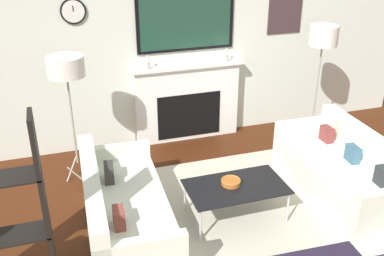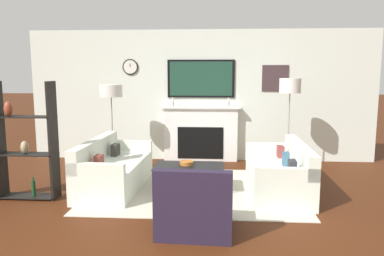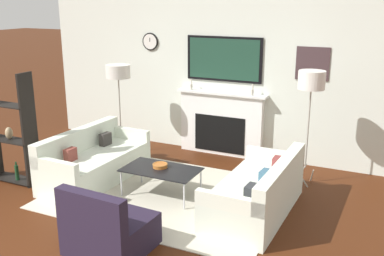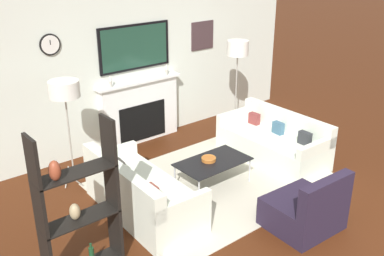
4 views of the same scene
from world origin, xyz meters
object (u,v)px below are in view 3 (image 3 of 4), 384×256
(couch_right, at_px, (258,194))
(floor_lamp_left, at_px, (118,73))
(armchair, at_px, (108,230))
(shelf_unit, at_px, (9,130))
(couch_left, at_px, (94,163))
(decorative_bowl, at_px, (160,165))
(floor_lamp_right, at_px, (312,82))
(coffee_table, at_px, (161,171))

(couch_right, distance_m, floor_lamp_left, 3.44)
(armchair, distance_m, shelf_unit, 2.78)
(couch_left, distance_m, decorative_bowl, 1.19)
(couch_left, xyz_separation_m, floor_lamp_right, (2.97, 1.26, 1.28))
(decorative_bowl, bearing_deg, couch_right, 0.22)
(decorative_bowl, bearing_deg, floor_lamp_left, 140.23)
(coffee_table, bearing_deg, decorative_bowl, 129.57)
(couch_left, height_order, coffee_table, couch_left)
(decorative_bowl, bearing_deg, floor_lamp_right, 35.34)
(floor_lamp_left, xyz_separation_m, floor_lamp_right, (3.32, 0.00, 0.10))
(couch_right, bearing_deg, shelf_unit, -171.70)
(couch_right, relative_size, armchair, 2.09)
(shelf_unit, bearing_deg, floor_lamp_right, 23.92)
(couch_left, distance_m, armchair, 2.12)
(decorative_bowl, xyz_separation_m, floor_lamp_left, (-1.53, 1.27, 1.03))
(decorative_bowl, distance_m, shelf_unit, 2.38)
(couch_left, distance_m, floor_lamp_right, 3.47)
(couch_left, relative_size, couch_right, 1.00)
(armchair, xyz_separation_m, floor_lamp_right, (1.57, 2.85, 1.31))
(couch_left, distance_m, couch_right, 2.62)
(couch_left, bearing_deg, couch_right, -0.06)
(decorative_bowl, xyz_separation_m, floor_lamp_right, (1.79, 1.27, 1.13))
(coffee_table, xyz_separation_m, floor_lamp_left, (-1.57, 1.32, 1.09))
(coffee_table, distance_m, floor_lamp_right, 2.50)
(couch_left, height_order, floor_lamp_right, floor_lamp_right)
(armchair, distance_m, decorative_bowl, 1.60)
(armchair, bearing_deg, couch_right, 52.46)
(couch_right, relative_size, coffee_table, 1.73)
(armchair, xyz_separation_m, floor_lamp_left, (-1.75, 2.85, 1.21))
(couch_left, distance_m, shelf_unit, 1.35)
(floor_lamp_left, distance_m, floor_lamp_right, 3.32)
(armchair, distance_m, floor_lamp_left, 3.56)
(decorative_bowl, distance_m, floor_lamp_right, 2.47)
(armchair, relative_size, floor_lamp_left, 0.55)
(couch_right, relative_size, floor_lamp_right, 1.07)
(coffee_table, distance_m, shelf_unit, 2.42)
(couch_right, height_order, floor_lamp_left, floor_lamp_left)
(floor_lamp_right, xyz_separation_m, shelf_unit, (-4.08, -1.81, -0.75))
(couch_right, bearing_deg, coffee_table, -177.73)
(decorative_bowl, distance_m, floor_lamp_left, 2.24)
(couch_right, xyz_separation_m, armchair, (-1.22, -1.58, -0.02))
(couch_right, bearing_deg, decorative_bowl, -179.78)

